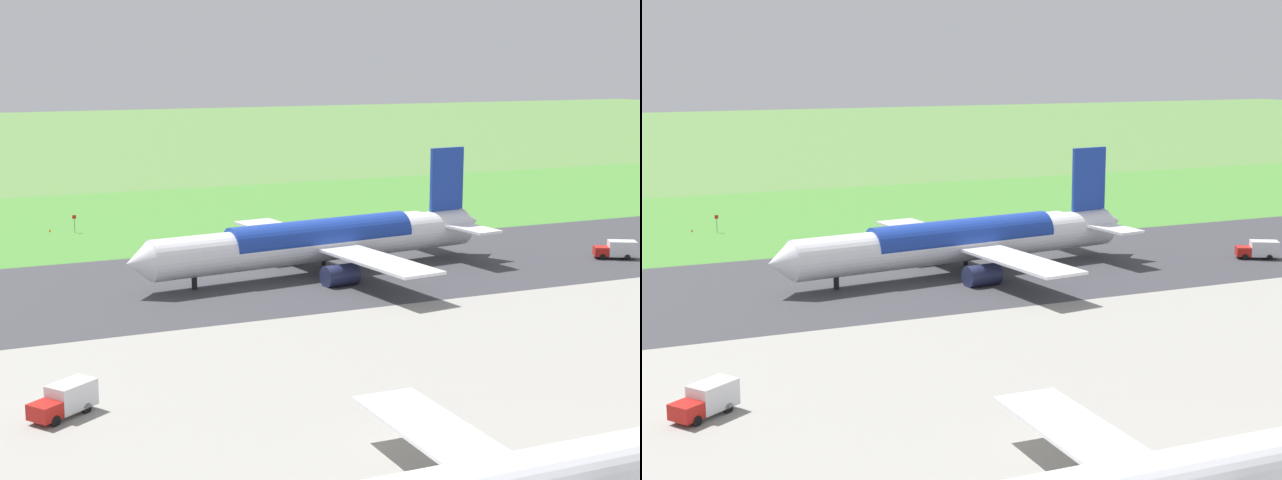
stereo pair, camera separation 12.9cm
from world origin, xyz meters
TOP-DOWN VIEW (x-y plane):
  - ground_plane at (0.00, 0.00)m, footprint 800.00×800.00m
  - runway_asphalt at (0.00, 0.00)m, footprint 600.00×38.75m
  - grass_verge_foreground at (0.00, -48.43)m, footprint 600.00×80.00m
  - airliner_main at (-8.46, -0.05)m, footprint 54.10×44.41m
  - service_truck_baggage at (31.85, 39.97)m, footprint 6.05×5.15m
  - service_truck_fuel at (-50.64, 8.62)m, footprint 6.17×4.77m
  - no_stopping_sign at (16.82, -43.54)m, footprint 0.60×0.10m
  - traffic_cone_orange at (20.49, -45.94)m, footprint 0.40×0.40m

SIDE VIEW (x-z plane):
  - ground_plane at x=0.00m, z-range 0.00..0.00m
  - grass_verge_foreground at x=0.00m, z-range 0.00..0.04m
  - runway_asphalt at x=0.00m, z-range 0.00..0.06m
  - traffic_cone_orange at x=20.49m, z-range 0.00..0.55m
  - service_truck_baggage at x=31.85m, z-range 0.08..2.73m
  - service_truck_fuel at x=-50.64m, z-range 0.08..2.73m
  - no_stopping_sign at x=16.82m, z-range 0.26..3.21m
  - airliner_main at x=-8.46m, z-range -3.59..12.29m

